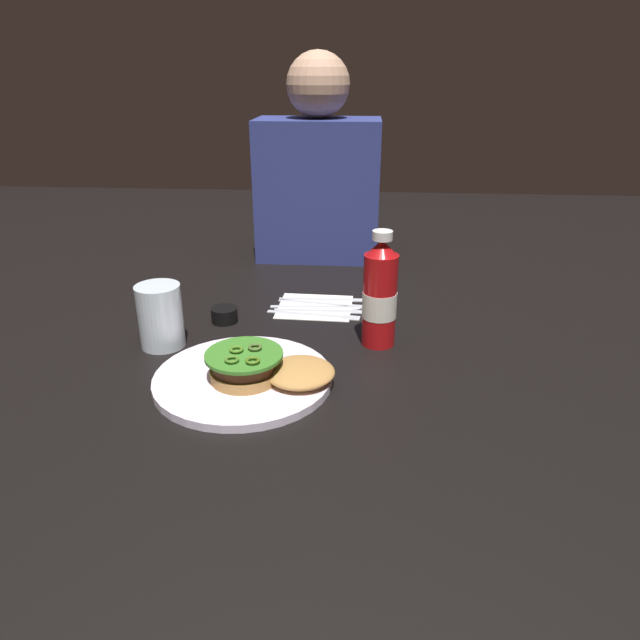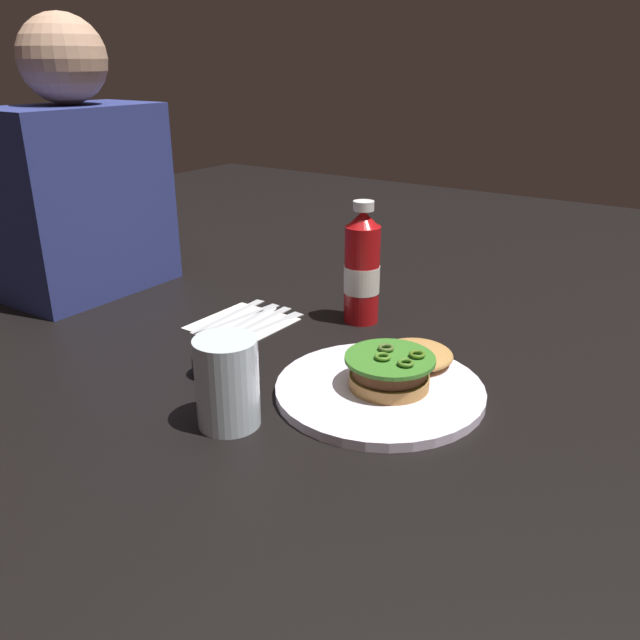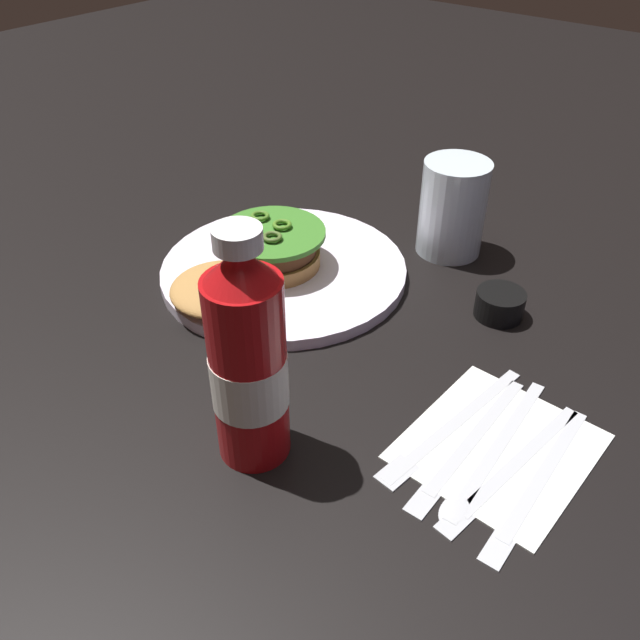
% 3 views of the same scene
% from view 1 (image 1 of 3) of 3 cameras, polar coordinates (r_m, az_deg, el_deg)
% --- Properties ---
extents(ground_plane, '(3.00, 3.00, 0.00)m').
position_cam_1_polar(ground_plane, '(1.07, -4.93, -2.90)').
color(ground_plane, black).
extents(dinner_plate, '(0.30, 0.30, 0.01)m').
position_cam_1_polar(dinner_plate, '(0.96, -7.70, -5.81)').
color(dinner_plate, white).
rests_on(dinner_plate, ground_plane).
extents(burger_sandwich, '(0.21, 0.13, 0.05)m').
position_cam_1_polar(burger_sandwich, '(0.93, -5.52, -4.81)').
color(burger_sandwich, '#B47F42').
rests_on(burger_sandwich, dinner_plate).
extents(ketchup_bottle, '(0.06, 0.06, 0.22)m').
position_cam_1_polar(ketchup_bottle, '(1.05, 6.01, 2.46)').
color(ketchup_bottle, '#B41013').
rests_on(ketchup_bottle, ground_plane).
extents(water_glass, '(0.08, 0.08, 0.12)m').
position_cam_1_polar(water_glass, '(1.10, -15.63, 0.46)').
color(water_glass, silver).
rests_on(water_glass, ground_plane).
extents(condiment_cup, '(0.05, 0.05, 0.03)m').
position_cam_1_polar(condiment_cup, '(1.19, -9.55, 0.52)').
color(condiment_cup, black).
rests_on(condiment_cup, ground_plane).
extents(napkin, '(0.16, 0.15, 0.00)m').
position_cam_1_polar(napkin, '(1.25, -0.52, 1.35)').
color(napkin, white).
rests_on(napkin, ground_plane).
extents(fork_utensil, '(0.20, 0.04, 0.00)m').
position_cam_1_polar(fork_utensil, '(1.20, 0.14, 0.63)').
color(fork_utensil, silver).
rests_on(fork_utensil, napkin).
extents(steak_knife, '(0.20, 0.02, 0.00)m').
position_cam_1_polar(steak_knife, '(1.22, 0.55, 1.08)').
color(steak_knife, silver).
rests_on(steak_knife, napkin).
extents(spoon_utensil, '(0.20, 0.03, 0.00)m').
position_cam_1_polar(spoon_utensil, '(1.24, 0.88, 1.49)').
color(spoon_utensil, silver).
rests_on(spoon_utensil, napkin).
extents(table_knife, '(0.20, 0.04, 0.00)m').
position_cam_1_polar(table_knife, '(1.26, 0.73, 1.78)').
color(table_knife, silver).
rests_on(table_knife, napkin).
extents(butter_knife, '(0.20, 0.02, 0.00)m').
position_cam_1_polar(butter_knife, '(1.28, 0.85, 2.21)').
color(butter_knife, silver).
rests_on(butter_knife, napkin).
extents(diner_person, '(0.32, 0.18, 0.52)m').
position_cam_1_polar(diner_person, '(1.55, -0.19, 14.40)').
color(diner_person, navy).
rests_on(diner_person, ground_plane).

